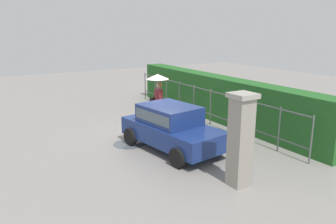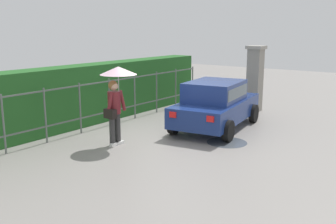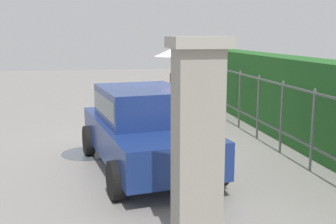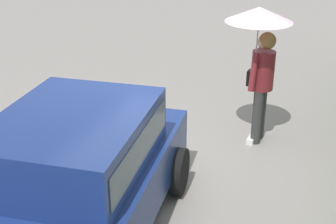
% 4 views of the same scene
% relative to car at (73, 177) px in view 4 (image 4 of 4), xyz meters
% --- Properties ---
extents(ground_plane, '(40.00, 40.00, 0.00)m').
position_rel_car_xyz_m(ground_plane, '(-1.66, 0.49, -0.80)').
color(ground_plane, gray).
extents(car, '(3.92, 2.30, 1.48)m').
position_rel_car_xyz_m(car, '(0.00, 0.00, 0.00)').
color(car, navy).
rests_on(car, ground).
extents(pedestrian, '(0.95, 0.95, 2.09)m').
position_rel_car_xyz_m(pedestrian, '(-3.08, 1.21, 0.73)').
color(pedestrian, '#333333').
rests_on(pedestrian, ground).
extents(puddle_near, '(1.10, 1.10, 0.00)m').
position_rel_car_xyz_m(puddle_near, '(-1.15, -1.03, -0.80)').
color(puddle_near, '#4C545B').
rests_on(puddle_near, ground).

